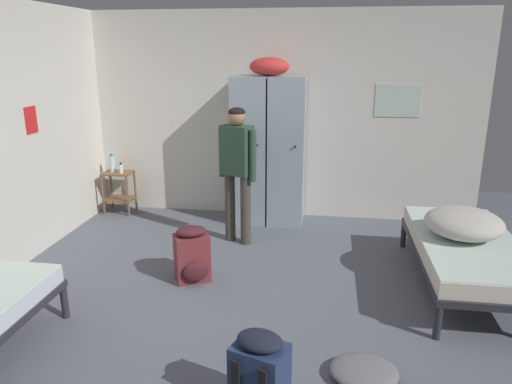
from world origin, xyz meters
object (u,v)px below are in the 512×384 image
(backpack_maroon, at_px, (192,255))
(clothes_pile_grey, at_px, (364,372))
(bedding_heap, at_px, (464,223))
(lotion_bottle, at_px, (121,168))
(shelf_unit, at_px, (119,188))
(backpack_navy, at_px, (260,374))
(bed_right, at_px, (467,250))
(locker_bank, at_px, (269,148))
(water_bottle, at_px, (112,164))
(person_traveler, at_px, (237,163))

(backpack_maroon, xyz_separation_m, clothes_pile_grey, (1.55, -1.25, -0.21))
(bedding_heap, relative_size, lotion_bottle, 4.93)
(shelf_unit, distance_m, backpack_navy, 4.25)
(bed_right, xyz_separation_m, lotion_bottle, (-4.03, 1.56, 0.25))
(lotion_bottle, relative_size, clothes_pile_grey, 0.31)
(bedding_heap, xyz_separation_m, clothes_pile_grey, (-0.97, -1.54, -0.57))
(backpack_maroon, distance_m, clothes_pile_grey, 2.01)
(locker_bank, relative_size, backpack_maroon, 3.76)
(water_bottle, xyz_separation_m, backpack_maroon, (1.62, -1.85, -0.42))
(lotion_bottle, xyz_separation_m, backpack_navy, (2.36, -3.44, -0.37))
(backpack_navy, bearing_deg, backpack_maroon, 118.44)
(bed_right, xyz_separation_m, bedding_heap, (-0.04, 0.06, 0.24))
(person_traveler, distance_m, backpack_navy, 2.84)
(bed_right, distance_m, water_bottle, 4.49)
(clothes_pile_grey, bearing_deg, shelf_unit, 135.07)
(person_traveler, height_order, clothes_pile_grey, person_traveler)
(locker_bank, distance_m, shelf_unit, 2.15)
(lotion_bottle, distance_m, backpack_navy, 4.19)
(lotion_bottle, bearing_deg, bedding_heap, -20.63)
(bedding_heap, distance_m, backpack_maroon, 2.56)
(bedding_heap, bearing_deg, locker_bank, 142.92)
(shelf_unit, relative_size, water_bottle, 2.33)
(lotion_bottle, relative_size, backpack_navy, 0.26)
(shelf_unit, distance_m, bedding_heap, 4.35)
(lotion_bottle, bearing_deg, water_bottle, 158.20)
(shelf_unit, relative_size, bed_right, 0.30)
(locker_bank, relative_size, clothes_pile_grey, 4.43)
(clothes_pile_grey, bearing_deg, locker_bank, 108.73)
(clothes_pile_grey, bearing_deg, backpack_maroon, 141.04)
(locker_bank, distance_m, lotion_bottle, 2.01)
(lotion_bottle, bearing_deg, person_traveler, -23.71)
(locker_bank, relative_size, backpack_navy, 3.76)
(water_bottle, bearing_deg, locker_bank, -1.26)
(locker_bank, distance_m, water_bottle, 2.15)
(person_traveler, relative_size, backpack_maroon, 2.83)
(bed_right, bearing_deg, backpack_navy, -131.47)
(bedding_heap, xyz_separation_m, person_traveler, (-2.26, 0.74, 0.32))
(bedding_heap, relative_size, backpack_navy, 1.28)
(water_bottle, bearing_deg, person_traveler, -23.56)
(water_bottle, height_order, clothes_pile_grey, water_bottle)
(person_traveler, xyz_separation_m, lotion_bottle, (-1.72, 0.76, -0.31))
(locker_bank, height_order, lotion_bottle, locker_bank)
(water_bottle, relative_size, lotion_bottle, 1.72)
(person_traveler, distance_m, backpack_maroon, 1.26)
(shelf_unit, relative_size, bedding_heap, 0.81)
(bed_right, height_order, backpack_navy, backpack_navy)
(backpack_maroon, height_order, backpack_navy, same)
(lotion_bottle, bearing_deg, locker_bank, 0.38)
(bedding_heap, bearing_deg, backpack_navy, -129.93)
(bed_right, bearing_deg, locker_bank, 142.46)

